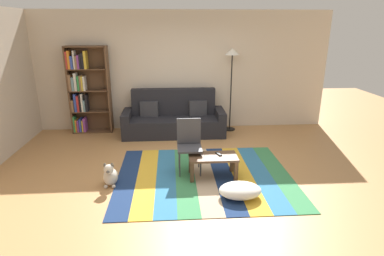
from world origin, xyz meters
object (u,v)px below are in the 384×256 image
Objects in this scene: dog at (110,175)px; pouf at (240,190)px; bookshelf at (84,90)px; coffee_table at (213,160)px; standing_lamp at (232,63)px; couch at (174,119)px; folding_chair at (189,141)px; tv_remote at (219,154)px.

pouf is at bearing -14.88° from dog.
bookshelf reaches higher than pouf.
standing_lamp is (0.72, 2.40, 1.27)m from coffee_table.
dog is at bearing -113.27° from couch.
bookshelf is 2.16× the size of folding_chair.
standing_lamp is at bearing 122.38° from folding_chair.
coffee_table is 0.41× the size of standing_lamp.
pouf is at bearing -97.63° from standing_lamp.
dog is (-1.62, -0.17, -0.14)m from coffee_table.
dog is at bearing 165.55° from tv_remote.
dog is 0.44× the size of folding_chair.
tv_remote is (2.69, -2.44, -0.61)m from bookshelf.
folding_chair is (1.25, 0.43, 0.37)m from dog.
bookshelf reaches higher than couch.
pouf is at bearing -72.56° from couch.
couch is at bearing 105.16° from coffee_table.
coffee_table is 2.81m from standing_lamp.
coffee_table is 5.19× the size of tv_remote.
couch reaches higher than tv_remote.
standing_lamp is 2.71m from tv_remote.
coffee_table is at bearing 23.16° from folding_chair.
bookshelf is at bearing 132.47° from pouf.
dog is at bearing -69.90° from bookshelf.
coffee_table is 0.13m from tv_remote.
standing_lamp reaches higher than pouf.
couch is 2.59m from dog.
coffee_table is at bearing 5.85° from dog.
folding_chair reaches higher than dog.
bookshelf is at bearing 136.14° from coffee_table.
couch is 1.20× the size of standing_lamp.
bookshelf reaches higher than standing_lamp.
bookshelf is 3.18× the size of pouf.
couch reaches higher than pouf.
folding_chair is at bearing 125.51° from pouf.
bookshelf is at bearing 116.25° from tv_remote.
folding_chair reaches higher than coffee_table.
coffee_table is (2.59, -2.49, -0.69)m from bookshelf.
dog is 2.65× the size of tv_remote.
bookshelf reaches higher than folding_chair.
pouf is 0.68× the size of folding_chair.
standing_lamp is (1.32, 0.20, 1.24)m from couch.
standing_lamp reaches higher than couch.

